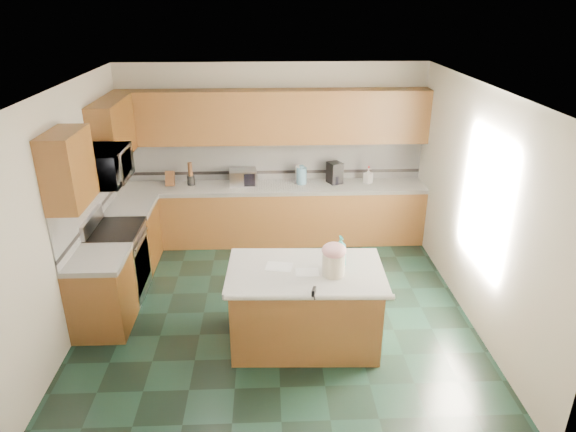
{
  "coord_description": "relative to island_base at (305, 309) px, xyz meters",
  "views": [
    {
      "loc": [
        -0.09,
        -5.35,
        3.58
      ],
      "look_at": [
        0.15,
        0.35,
        1.12
      ],
      "focal_mm": 32.0,
      "sensor_mm": 36.0,
      "label": 1
    }
  ],
  "objects": [
    {
      "name": "range_handle",
      "position": [
        -1.97,
        1.12,
        0.35
      ],
      "size": [
        0.02,
        0.66,
        0.02
      ],
      "primitive_type": "cylinder",
      "rotation": [
        1.57,
        0.0,
        0.0
      ],
      "color": "#B7B7BC",
      "rests_on": "range_body"
    },
    {
      "name": "treat_jar_knob",
      "position": [
        0.28,
        -0.12,
        0.82
      ],
      "size": [
        0.08,
        0.03,
        0.03
      ],
      "primitive_type": "cylinder",
      "rotation": [
        0.0,
        1.57,
        0.0
      ],
      "color": "tan",
      "rests_on": "treat_jar_lid"
    },
    {
      "name": "utensil_bundle",
      "position": [
        -1.55,
        2.7,
        0.74
      ],
      "size": [
        0.07,
        0.07,
        0.21
      ],
      "primitive_type": "cylinder",
      "color": "#472814",
      "rests_on": "utensil_crock"
    },
    {
      "name": "knife_block",
      "position": [
        -1.86,
        2.67,
        0.61
      ],
      "size": [
        0.13,
        0.17,
        0.25
      ],
      "primitive_type": "cube",
      "rotation": [
        -0.31,
        0.0,
        -0.02
      ],
      "color": "#472814",
      "rests_on": "back_countertop"
    },
    {
      "name": "toaster_oven",
      "position": [
        -0.76,
        2.67,
        0.61
      ],
      "size": [
        0.43,
        0.31,
        0.24
      ],
      "primitive_type": "cube",
      "rotation": [
        0.0,
        0.0,
        0.08
      ],
      "color": "#B7B7BC",
      "rests_on": "back_countertop"
    },
    {
      "name": "back_accent_band",
      "position": [
        -0.29,
        2.9,
        0.61
      ],
      "size": [
        4.6,
        0.01,
        0.05
      ],
      "primitive_type": "cube",
      "color": "black",
      "rests_on": "back_countertop"
    },
    {
      "name": "back_countertop",
      "position": [
        -0.29,
        2.62,
        0.46
      ],
      "size": [
        4.6,
        0.64,
        0.06
      ],
      "primitive_type": "cube",
      "color": "silver",
      "rests_on": "back_base_cab"
    },
    {
      "name": "water_jug",
      "position": [
        0.13,
        2.68,
        0.62
      ],
      "size": [
        0.15,
        0.15,
        0.26
      ],
      "primitive_type": "cylinder",
      "color": "#689FBC",
      "rests_on": "back_countertop"
    },
    {
      "name": "window_light_proxy",
      "position": [
        2.0,
        0.42,
        1.07
      ],
      "size": [
        0.02,
        1.4,
        1.1
      ],
      "primitive_type": "cube",
      "color": "white",
      "rests_on": "wall_right"
    },
    {
      "name": "treat_jar_knob_end_l",
      "position": [
        0.24,
        -0.12,
        0.82
      ],
      "size": [
        0.04,
        0.04,
        0.04
      ],
      "primitive_type": "sphere",
      "color": "tan",
      "rests_on": "treat_jar_lid"
    },
    {
      "name": "soap_bottle_back",
      "position": [
        1.16,
        2.67,
        0.61
      ],
      "size": [
        0.15,
        0.15,
        0.24
      ],
      "primitive_type": "imported",
      "rotation": [
        0.0,
        0.0,
        0.62
      ],
      "color": "white",
      "rests_on": "back_countertop"
    },
    {
      "name": "left_base_cab_front",
      "position": [
        -2.29,
        0.38,
        0.0
      ],
      "size": [
        0.6,
        0.72,
        0.86
      ],
      "primitive_type": "cube",
      "color": "#41240A",
      "rests_on": "ground"
    },
    {
      "name": "left_backsplash",
      "position": [
        -2.58,
        1.17,
        0.81
      ],
      "size": [
        0.02,
        2.3,
        0.63
      ],
      "primitive_type": "cube",
      "color": "silver",
      "rests_on": "wall_left"
    },
    {
      "name": "left_upper_cab_front",
      "position": [
        -2.43,
        0.38,
        1.51
      ],
      "size": [
        0.33,
        0.72,
        0.78
      ],
      "primitive_type": "cube",
      "color": "#41240A",
      "rests_on": "wall_left"
    },
    {
      "name": "paper_towel_base",
      "position": [
        0.11,
        2.72,
        0.5
      ],
      "size": [
        0.18,
        0.18,
        0.01
      ],
      "primitive_type": "cylinder",
      "color": "#B7B7BC",
      "rests_on": "back_countertop"
    },
    {
      "name": "left_accent_band",
      "position": [
        -2.58,
        1.17,
        0.61
      ],
      "size": [
        0.01,
        2.3,
        0.05
      ],
      "primitive_type": "cube",
      "color": "black",
      "rests_on": "wall_left"
    },
    {
      "name": "treat_jar_lid",
      "position": [
        0.28,
        -0.12,
        0.77
      ],
      "size": [
        0.25,
        0.25,
        0.16
      ],
      "primitive_type": "ellipsoid",
      "color": "pink",
      "rests_on": "treat_jar"
    },
    {
      "name": "clamp_handle",
      "position": [
        0.05,
        -0.53,
        0.48
      ],
      "size": [
        0.02,
        0.07,
        0.02
      ],
      "primitive_type": "cylinder",
      "rotation": [
        1.57,
        0.0,
        0.0
      ],
      "color": "black",
      "rests_on": "island_top"
    },
    {
      "name": "microwave",
      "position": [
        -2.29,
        1.12,
        1.3
      ],
      "size": [
        0.5,
        0.73,
        0.41
      ],
      "primitive_type": "imported",
      "rotation": [
        0.0,
        0.0,
        1.57
      ],
      "color": "#B7B7BC",
      "rests_on": "wall_left"
    },
    {
      "name": "left_counter_rear",
      "position": [
        -2.29,
        1.91,
        0.46
      ],
      "size": [
        0.64,
        0.82,
        0.06
      ],
      "primitive_type": "cube",
      "color": "silver",
      "rests_on": "left_base_cab_rear"
    },
    {
      "name": "left_counter_front",
      "position": [
        -2.29,
        0.38,
        0.46
      ],
      "size": [
        0.64,
        0.72,
        0.06
      ],
      "primitive_type": "cube",
      "color": "silver",
      "rests_on": "left_base_cab_front"
    },
    {
      "name": "wall_right",
      "position": [
        2.03,
        0.62,
        0.92
      ],
      "size": [
        0.04,
        4.6,
        2.7
      ],
      "primitive_type": "cube",
      "color": "#EEE4CF",
      "rests_on": "ground"
    },
    {
      "name": "paper_sheet_a",
      "position": [
        0.01,
        -0.06,
        0.49
      ],
      "size": [
        0.25,
        0.19,
        0.0
      ],
      "primitive_type": "cube",
      "rotation": [
        0.0,
        0.0,
        -0.01
      ],
      "color": "white",
      "rests_on": "island_top"
    },
    {
      "name": "range_cooktop",
      "position": [
        -2.29,
        1.12,
        0.47
      ],
      "size": [
        0.62,
        0.78,
        0.04
      ],
      "primitive_type": "cube",
      "color": "black",
      "rests_on": "range_body"
    },
    {
      "name": "floor",
      "position": [
        -0.29,
        0.62,
        -0.43
      ],
      "size": [
        4.6,
        4.6,
        0.0
      ],
      "primitive_type": "plane",
      "color": "black",
      "rests_on": "ground"
    },
    {
      "name": "treat_jar_knob_end_r",
      "position": [
        0.32,
        -0.12,
        0.82
      ],
      "size": [
        0.04,
        0.04,
        0.04
      ],
      "primitive_type": "sphere",
      "color": "tan",
      "rests_on": "treat_jar_lid"
    },
    {
      "name": "island_base",
      "position": [
        0.0,
        0.0,
        0.0
      ],
      "size": [
        1.58,
        0.95,
        0.86
      ],
      "primitive_type": "cube",
      "rotation": [
        0.0,
        0.0,
        -0.04
      ],
      "color": "#41240A",
      "rests_on": "ground"
    },
    {
      "name": "back_backsplash",
      "position": [
        -0.29,
        2.91,
        0.81
      ],
      "size": [
        4.6,
        0.02,
        0.63
      ],
      "primitive_type": "cube",
      "color": "silver",
      "rests_on": "back_countertop"
    },
    {
      "name": "paper_towel",
      "position": [
        0.11,
        2.72,
        0.63
      ],
      "size": [
        0.12,
        0.12,
        0.28
      ],
      "primitive_type": "cylinder",
      "color": "white",
      "rests_on": "back_countertop"
    },
    {
      "name": "coffee_carafe",
      "position": [
        0.64,
        2.65,
        0.56
      ],
      "size": [
        0.13,
        0.13,
        0.13
      ],
      "primitive_type": "cylinder",
      "color": "black",
      "rests_on": "back_countertop"
    },
    {
      "name": "water_jug_neck",
      "position": [
        0.13,
        2.68,
        0.76
      ],
      "size": [
        0.07,
        0.07,
        0.04
      ],
      "primitive_type": "cylinder",
      "color": "#689FBC",
      "rests_on": "water_jug"
    },
    {
      "name": "island_top",
      "position": [
        -0.0,
        0.0,
        0.46
      ],
      "size": [
        1.69,
        1.05,
        0.06
      ],
      "primitive_type": "cube",
      "rotation": [
        0.0,
        0.0,
        -0.04
      ],
      "color": "silver",
      "rests_on": "island_base"
    },
    {
      "name": "range_backguard",
      "position": [
        -2.55,
        1.12,
        0.59
      ],
      "size": [
        0.06,
        0.76,
        0.18
      ],
      "primitive_type": "cube",
      "color": "#B7B7BC",
      "rests_on": "range_body"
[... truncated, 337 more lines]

